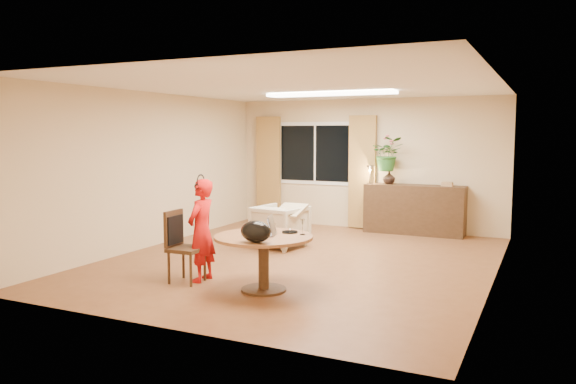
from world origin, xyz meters
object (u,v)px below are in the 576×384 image
at_px(dining_table, 264,247).
at_px(armchair, 280,226).
at_px(sideboard, 414,210).
at_px(child, 202,230).
at_px(dining_chair, 187,247).

bearing_deg(dining_table, armchair, 111.45).
bearing_deg(dining_table, sideboard, 80.29).
height_order(dining_table, child, child).
bearing_deg(dining_table, child, 175.84).
height_order(dining_table, sideboard, sideboard).
distance_m(dining_chair, armchair, 2.54).
bearing_deg(sideboard, dining_chair, -111.53).
height_order(dining_chair, armchair, dining_chair).
bearing_deg(armchair, dining_table, 120.82).
xyz_separation_m(dining_chair, armchair, (0.11, 2.54, -0.11)).
xyz_separation_m(child, armchair, (-0.02, 2.39, -0.31)).
height_order(armchair, sideboard, sideboard).
relative_size(dining_table, armchair, 1.52).
distance_m(dining_table, sideboard, 4.73).
bearing_deg(child, sideboard, 156.44).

